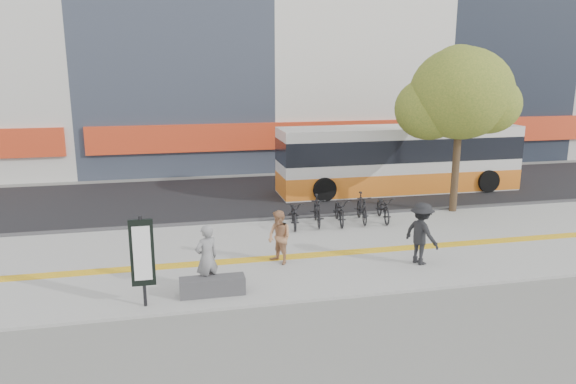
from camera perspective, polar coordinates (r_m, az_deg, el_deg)
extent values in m
plane|color=slate|center=(15.18, 1.58, -8.40)|extent=(120.00, 120.00, 0.00)
cube|color=gray|center=(16.53, 0.31, -6.40)|extent=(40.00, 7.00, 0.08)
cube|color=yellow|center=(16.06, 0.71, -6.84)|extent=(40.00, 0.45, 0.01)
cube|color=black|center=(23.61, -3.73, -0.41)|extent=(40.00, 8.00, 0.06)
cube|color=#39393C|center=(19.79, -1.94, -2.98)|extent=(40.00, 0.25, 0.14)
cube|color=red|center=(28.49, -1.37, 6.00)|extent=(19.00, 0.50, 1.40)
cube|color=red|center=(36.50, 27.75, 6.10)|extent=(15.20, 0.50, 1.40)
cube|color=#39393C|center=(13.59, -8.01, -9.84)|extent=(1.60, 0.45, 0.45)
cylinder|color=black|center=(12.98, -15.13, -7.15)|extent=(0.08, 0.08, 2.20)
cube|color=black|center=(12.91, -15.19, -6.24)|extent=(0.55, 0.08, 1.60)
cube|color=white|center=(12.86, -15.20, -6.31)|extent=(0.40, 0.02, 1.30)
cylinder|color=#3B291A|center=(21.60, 17.32, 2.20)|extent=(0.28, 0.28, 3.20)
ellipsoid|color=#455E1F|center=(21.27, 17.86, 9.94)|extent=(3.80, 3.80, 3.42)
ellipsoid|color=#455E1F|center=(21.27, 14.71, 8.52)|extent=(2.60, 2.60, 2.34)
ellipsoid|color=#455E1F|center=(21.42, 20.43, 8.69)|extent=(2.40, 2.40, 2.16)
ellipsoid|color=#455E1F|center=(22.09, 17.64, 12.14)|extent=(2.20, 2.20, 1.98)
cube|color=beige|center=(24.68, 11.69, 3.45)|extent=(10.89, 2.27, 2.90)
cube|color=orange|center=(24.86, 11.59, 1.29)|extent=(10.91, 2.29, 0.91)
cube|color=black|center=(24.61, 11.75, 4.60)|extent=(10.91, 2.29, 1.00)
cylinder|color=black|center=(22.52, 3.87, 0.29)|extent=(1.00, 0.32, 1.00)
cylinder|color=black|center=(24.65, 2.39, 1.45)|extent=(1.00, 0.32, 1.00)
cylinder|color=black|center=(25.69, 20.42, 1.10)|extent=(1.00, 0.32, 1.00)
cylinder|color=black|center=(27.58, 17.90, 2.09)|extent=(1.00, 0.32, 1.00)
imported|color=black|center=(18.85, 0.67, -2.27)|extent=(0.90, 1.89, 0.95)
imported|color=black|center=(19.03, 3.11, -1.97)|extent=(0.76, 1.81, 1.06)
imported|color=black|center=(19.28, 5.50, -1.97)|extent=(0.90, 1.89, 0.95)
imported|color=black|center=(19.54, 7.83, -1.68)|extent=(0.76, 1.81, 1.06)
imported|color=black|center=(19.85, 10.09, -1.68)|extent=(0.90, 1.89, 0.95)
imported|color=black|center=(13.60, -8.61, -6.95)|extent=(0.75, 0.65, 1.72)
imported|color=#AC7752|center=(15.30, -0.93, -4.83)|extent=(0.88, 0.94, 1.54)
imported|color=black|center=(15.72, 13.96, -4.27)|extent=(1.04, 1.32, 1.79)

